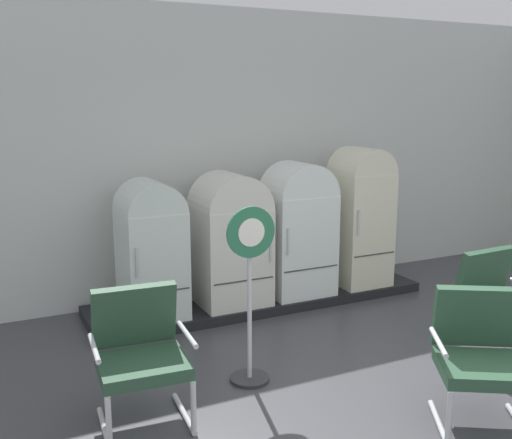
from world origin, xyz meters
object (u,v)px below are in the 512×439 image
at_px(refrigerator_0, 151,245).
at_px(armchair_right, 498,299).
at_px(refrigerator_2, 298,226).
at_px(armchair_center, 481,351).
at_px(refrigerator_1, 230,236).
at_px(refrigerator_3, 360,212).
at_px(armchair_left, 140,349).
at_px(sign_stand, 250,304).

xyz_separation_m(refrigerator_0, armchair_right, (2.51, -2.06, -0.30)).
relative_size(refrigerator_2, armchair_center, 1.55).
bearing_deg(refrigerator_1, refrigerator_2, -3.41).
bearing_deg(refrigerator_3, refrigerator_0, 179.07).
bearing_deg(armchair_left, refrigerator_3, 28.64).
bearing_deg(refrigerator_0, armchair_left, -108.79).
height_order(armchair_center, sign_stand, sign_stand).
bearing_deg(refrigerator_0, armchair_center, -60.92).
height_order(refrigerator_0, refrigerator_1, refrigerator_1).
bearing_deg(sign_stand, armchair_left, -170.16).
bearing_deg(sign_stand, refrigerator_1, 72.00).
height_order(armchair_right, armchair_center, same).
relative_size(refrigerator_3, armchair_right, 1.69).
bearing_deg(refrigerator_0, refrigerator_3, -0.93).
bearing_deg(refrigerator_3, armchair_right, -89.00).
height_order(refrigerator_1, armchair_right, refrigerator_1).
xyz_separation_m(refrigerator_2, armchair_center, (-0.10, -2.74, -0.35)).
bearing_deg(sign_stand, refrigerator_2, 49.28).
bearing_deg(armchair_left, armchair_right, -6.42).
height_order(refrigerator_2, armchair_right, refrigerator_2).
bearing_deg(refrigerator_1, refrigerator_3, -1.68).
bearing_deg(refrigerator_0, sign_stand, -77.21).
bearing_deg(armchair_left, refrigerator_2, 36.81).
bearing_deg(refrigerator_3, refrigerator_1, 178.32).
distance_m(armchair_left, armchair_center, 2.38).
relative_size(refrigerator_1, sign_stand, 0.96).
distance_m(refrigerator_1, refrigerator_3, 1.62).
relative_size(armchair_left, sign_stand, 0.66).
distance_m(refrigerator_2, armchair_center, 2.77).
xyz_separation_m(refrigerator_0, refrigerator_3, (2.48, -0.04, 0.13)).
xyz_separation_m(refrigerator_2, refrigerator_3, (0.83, -0.00, 0.08)).
bearing_deg(armchair_left, armchair_center, -26.74).
distance_m(armchair_left, armchair_right, 3.11).
height_order(armchair_right, sign_stand, sign_stand).
height_order(refrigerator_3, armchair_right, refrigerator_3).
bearing_deg(armchair_center, refrigerator_3, 71.31).
distance_m(refrigerator_0, refrigerator_3, 2.48).
bearing_deg(armchair_center, refrigerator_2, 87.87).
height_order(refrigerator_0, refrigerator_2, refrigerator_2).
height_order(refrigerator_0, refrigerator_3, refrigerator_3).
distance_m(refrigerator_2, refrigerator_3, 0.83).
bearing_deg(armchair_right, refrigerator_1, 128.69).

